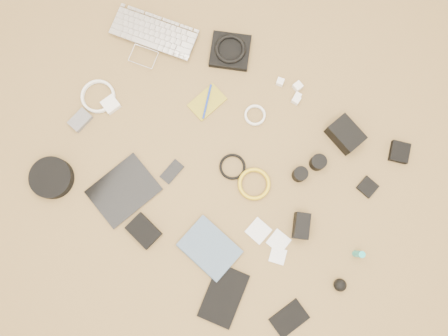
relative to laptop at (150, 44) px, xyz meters
The scene contains 34 objects.
room_shell 1.38m from the laptop, 30.69° to the right, with size 4.04×4.04×2.58m.
laptop is the anchor object (origin of this frame).
headphone_pouch 0.36m from the laptop, 25.73° to the left, with size 0.17×0.16×0.03m, color black.
headphones 0.36m from the laptop, 25.73° to the left, with size 0.14×0.14×0.02m, color black.
charger_a 0.60m from the laptop, 14.16° to the left, with size 0.03×0.03×0.03m, color white.
charger_b 0.68m from the laptop, 14.34° to the left, with size 0.03×0.03×0.03m, color white.
charger_c 0.69m from the laptop, 10.83° to the left, with size 0.03×0.03×0.03m, color white.
charger_d 0.69m from the laptop, ahead, with size 0.03×0.03×0.03m, color white.
dslr_camera 0.94m from the laptop, ahead, with size 0.14×0.10×0.08m, color black.
lens_pouch 1.18m from the laptop, ahead, with size 0.08×0.09×0.03m, color black.
notebook_olive 0.37m from the laptop, 14.77° to the right, with size 0.10×0.15×0.01m, color olive.
pen_blue 0.37m from the laptop, 14.77° to the right, with size 0.01×0.01×0.16m, color #142EA6.
cable_white_a 0.57m from the laptop, ahead, with size 0.09×0.09×0.01m, color white.
lens_a 0.88m from the laptop, 11.01° to the right, with size 0.06×0.06×0.06m, color black.
lens_b 0.90m from the laptop, ahead, with size 0.07×0.07×0.06m, color black.
card_reader 1.13m from the laptop, ahead, with size 0.07×0.07×0.02m, color black.
power_brick 0.32m from the laptop, 88.99° to the right, with size 0.06×0.06×0.03m, color white.
cable_white_b 0.33m from the laptop, 101.04° to the right, with size 0.15×0.15×0.01m, color white.
cable_black 0.66m from the laptop, 25.26° to the right, with size 0.11×0.11×0.01m, color black.
cable_yellow 0.78m from the laptop, 22.72° to the right, with size 0.14×0.14×0.02m, color gold.
flash 1.03m from the laptop, 19.95° to the right, with size 0.06×0.11×0.08m, color black.
lens_cleaner 1.27m from the laptop, 15.11° to the right, with size 0.03×0.03×0.09m, color #1AABAA.
battery_charger 0.45m from the laptop, 98.69° to the right, with size 0.06×0.09×0.03m, color slate.
tablet 0.66m from the laptop, 66.99° to the right, with size 0.20×0.26×0.01m, color black.
phone 0.58m from the laptop, 48.09° to the right, with size 0.05×0.10×0.01m, color black.
filter_case_left 0.95m from the laptop, 28.88° to the right, with size 0.08×0.08×0.01m, color silver.
filter_case_mid 1.03m from the laptop, 26.05° to the right, with size 0.08×0.08×0.01m, color silver.
filter_case_right 1.08m from the laptop, 27.93° to the right, with size 0.06×0.06×0.01m, color silver.
air_blower 1.31m from the laptop, 21.23° to the right, with size 0.05×0.05×0.05m, color black.
headphone_case 0.72m from the laptop, 92.10° to the right, with size 0.18×0.18×0.05m, color black.
drive_case 0.82m from the laptop, 59.03° to the right, with size 0.13×0.09×0.03m, color black.
paperback 0.98m from the laptop, 46.18° to the right, with size 0.17×0.23×0.02m, color #455B75.
notebook_black_a 1.13m from the laptop, 41.94° to the right, with size 0.14×0.23×0.02m, color black.
notebook_black_b 1.32m from the laptop, 31.95° to the right, with size 0.09×0.14×0.01m, color black.
Camera 1 is at (0.18, -0.23, 1.84)m, focal length 35.00 mm.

